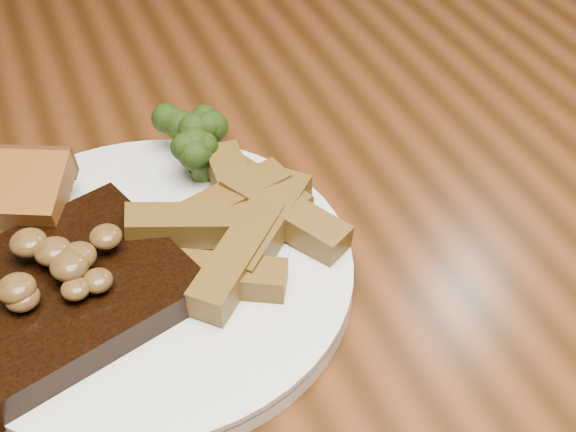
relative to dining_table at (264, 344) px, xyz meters
The scene contains 8 objects.
dining_table is the anchor object (origin of this frame).
chair_far 0.75m from the dining_table, 82.73° to the left, with size 0.46×0.46×0.92m.
plate 0.13m from the dining_table, behind, with size 0.26×0.26×0.01m, color white.
steak 0.18m from the dining_table, behind, with size 0.15×0.12×0.02m, color black.
steak_bone 0.19m from the dining_table, 154.85° to the right, with size 0.14×0.01×0.02m, color beige.
mushroom_pile 0.19m from the dining_table, behind, with size 0.06×0.06×0.03m, color brown, non-canonical shape.
potato_wedges 0.12m from the dining_table, 169.88° to the left, with size 0.12×0.12×0.02m, color brown, non-canonical shape.
broccoli_cluster 0.15m from the dining_table, 103.06° to the left, with size 0.07×0.07×0.04m, color #22380C, non-canonical shape.
Camera 1 is at (-0.13, -0.36, 1.13)m, focal length 50.00 mm.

